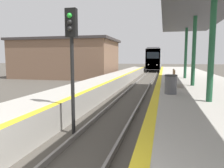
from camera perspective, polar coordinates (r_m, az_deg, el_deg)
train at (r=47.83m, az=11.12°, el=6.31°), size 2.62×17.64×4.51m
signal_near at (r=7.24m, az=-10.49°, el=9.42°), size 0.36×0.31×4.11m
station_canopy at (r=11.18m, az=22.63°, el=18.32°), size 3.63×19.24×4.10m
trash_bin at (r=9.93m, az=15.09°, el=-0.06°), size 0.55×0.55×0.85m
bench at (r=12.97m, az=15.29°, el=1.77°), size 0.44×1.90×0.92m
station_building at (r=29.72m, az=-11.85°, el=6.56°), size 13.12×8.13×5.02m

